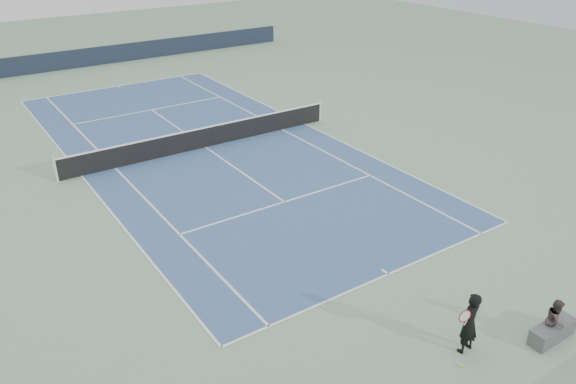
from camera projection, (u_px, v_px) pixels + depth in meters
ground at (205, 147)px, 25.13m from camera, size 80.00×80.00×0.00m
court_surface at (205, 147)px, 25.13m from camera, size 10.97×23.77×0.01m
tennis_net at (205, 137)px, 24.91m from camera, size 12.90×0.10×1.07m
windscreen_far at (87, 57)px, 38.14m from camera, size 30.00×0.25×1.20m
tennis_player at (469, 323)px, 13.14m from camera, size 0.78×0.49×1.64m
tennis_ball at (461, 366)px, 12.98m from camera, size 0.07×0.07×0.07m
spectator_bench at (554, 326)px, 13.68m from camera, size 1.42×0.95×1.17m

